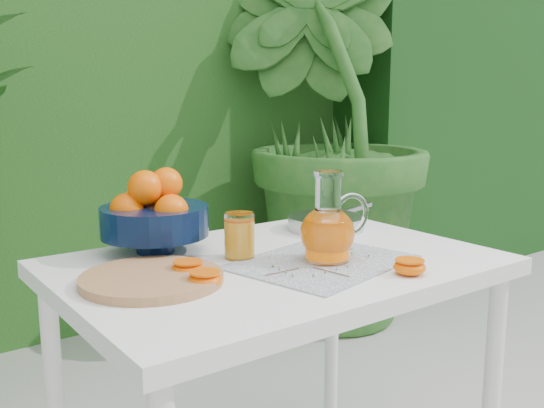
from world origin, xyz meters
TOP-DOWN VIEW (x-y plane):
  - hedge_backdrop at (0.06, 2.06)m, footprint 8.00×1.65m
  - potted_plant_right at (1.12, 1.16)m, footprint 2.44×2.44m
  - white_table at (-0.03, -0.03)m, footprint 1.00×0.70m
  - placemat at (0.03, -0.12)m, footprint 0.45×0.39m
  - cutting_board at (-0.35, -0.03)m, footprint 0.34×0.34m
  - fruit_bowl at (-0.24, 0.20)m, footprint 0.32×0.32m
  - juice_pitcher at (0.05, -0.12)m, footprint 0.19×0.14m
  - juice_tumbler at (-0.10, 0.03)m, footprint 0.08×0.08m
  - saute_pan at (0.27, 0.14)m, footprint 0.40×0.27m
  - orange_halves at (-0.14, -0.15)m, footprint 0.49×0.36m
  - thyme_sprigs at (0.01, -0.14)m, footprint 0.31×0.21m

SIDE VIEW (x-z plane):
  - white_table at x=-0.03m, z-range 0.29..1.04m
  - placemat at x=0.03m, z-range 0.75..0.75m
  - thyme_sprigs at x=0.01m, z-range 0.75..0.76m
  - cutting_board at x=-0.35m, z-range 0.75..0.77m
  - orange_halves at x=-0.14m, z-range 0.75..0.78m
  - saute_pan at x=0.27m, z-range 0.75..0.79m
  - juice_tumbler at x=-0.10m, z-range 0.75..0.86m
  - juice_pitcher at x=0.05m, z-range 0.72..0.93m
  - fruit_bowl at x=-0.24m, z-range 0.74..0.95m
  - potted_plant_right at x=1.12m, z-range 0.00..1.98m
  - hedge_backdrop at x=0.06m, z-range -0.06..2.44m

